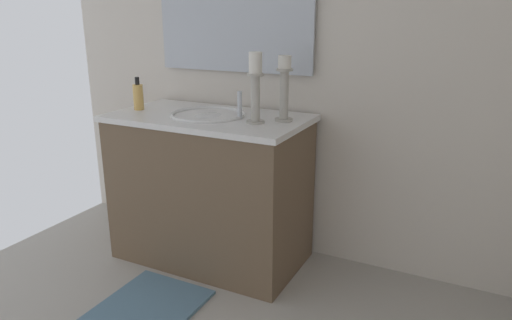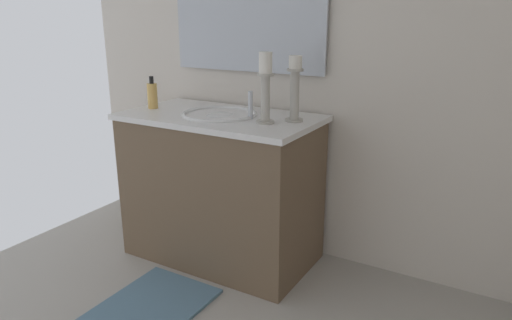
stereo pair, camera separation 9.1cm
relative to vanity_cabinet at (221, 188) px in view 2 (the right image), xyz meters
The scene contains 8 objects.
wall_left 0.90m from the vanity_cabinet, 144.56° to the left, with size 0.04×2.76×2.45m, color silver.
vanity_cabinet is the anchor object (origin of this frame).
sink_basin 0.37m from the vanity_cabinet, 90.00° to the left, with size 0.40×0.40×0.24m.
mirror 1.03m from the vanity_cabinet, behind, with size 0.02×0.95×0.77m, color silver.
candle_holder_tall 0.71m from the vanity_cabinet, 98.11° to the left, with size 0.09×0.09×0.32m.
candle_holder_short 0.67m from the vanity_cabinet, 80.56° to the left, with size 0.09×0.09×0.34m.
soap_bottle 0.65m from the vanity_cabinet, 84.39° to the right, with size 0.06×0.06×0.18m.
bath_mat 0.75m from the vanity_cabinet, ahead, with size 0.60×0.44×0.02m, color slate.
Camera 2 is at (0.80, 1.17, 1.34)m, focal length 32.99 mm.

